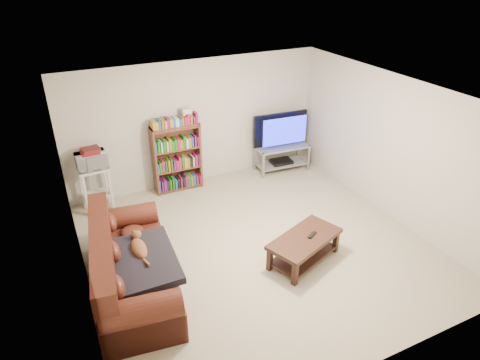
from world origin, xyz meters
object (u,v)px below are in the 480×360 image
sofa (127,271)px  tv_stand (282,154)px  coffee_table (304,244)px  bookshelf (177,157)px

sofa → tv_stand: 4.36m
sofa → coffee_table: bearing=-3.4°
sofa → coffee_table: size_ratio=1.85×
sofa → bookshelf: size_ratio=1.81×
coffee_table → tv_stand: 3.02m
sofa → tv_stand: size_ratio=2.10×
tv_stand → bookshelf: (-2.20, 0.16, 0.30)m
tv_stand → bookshelf: 2.23m
bookshelf → coffee_table: bearing=-71.4°
coffee_table → bookshelf: 3.09m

